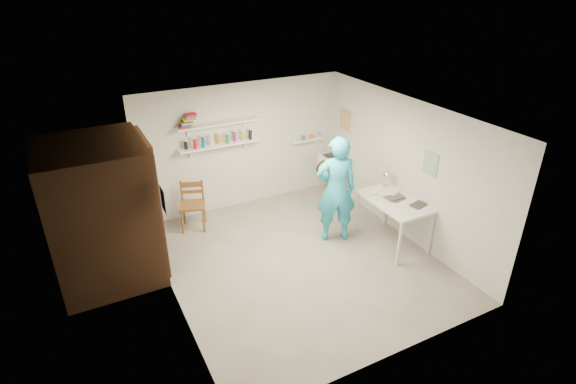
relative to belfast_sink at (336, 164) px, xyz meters
name	(u,v)px	position (x,y,z in m)	size (l,w,h in m)	color
floor	(299,261)	(-1.75, -1.70, -0.71)	(4.00, 4.50, 0.02)	slate
ceiling	(301,115)	(-1.75, -1.70, 1.71)	(4.00, 4.50, 0.02)	silver
wall_back	(243,146)	(-1.75, 0.56, 0.50)	(4.00, 0.02, 2.40)	silver
wall_front	(400,277)	(-1.75, -3.96, 0.50)	(4.00, 0.02, 2.40)	silver
wall_left	(166,226)	(-3.76, -1.70, 0.50)	(0.02, 4.50, 2.40)	silver
wall_right	(405,169)	(0.26, -1.70, 0.50)	(0.02, 4.50, 2.40)	silver
doorway_recess	(152,205)	(-3.74, -0.65, 0.30)	(0.02, 0.90, 2.00)	black
corridor_box	(101,213)	(-4.45, -0.65, 0.35)	(1.40, 1.50, 2.10)	brown
door_lintel	(143,139)	(-3.72, -0.65, 1.35)	(0.06, 1.05, 0.10)	brown
door_jamb_near	(161,219)	(-3.72, -1.15, 0.30)	(0.06, 0.10, 2.00)	brown
door_jamb_far	(146,192)	(-3.72, -0.15, 0.30)	(0.06, 0.10, 2.00)	brown
shelf_lower	(219,145)	(-2.25, 0.43, 0.65)	(1.50, 0.22, 0.03)	white
shelf_upper	(218,124)	(-2.25, 0.43, 1.05)	(1.50, 0.22, 0.03)	white
ledge_shelf	(307,140)	(-0.40, 0.47, 0.42)	(0.70, 0.14, 0.03)	white
poster_left	(163,200)	(-3.74, -1.65, 0.85)	(0.01, 0.28, 0.36)	#334C7F
poster_right_a	(345,120)	(0.24, 0.10, 0.85)	(0.01, 0.34, 0.42)	#995933
poster_right_b	(430,164)	(0.24, -2.25, 0.80)	(0.01, 0.30, 0.38)	#3F724C
belfast_sink	(336,164)	(0.00, 0.00, 0.00)	(0.48, 0.60, 0.30)	white
man	(336,190)	(-0.90, -1.39, 0.23)	(0.68, 0.45, 1.86)	#28A8CB
wall_clock	(326,169)	(-0.98, -1.18, 0.54)	(0.33, 0.33, 0.04)	beige
wooden_chair	(192,205)	(-2.95, 0.06, -0.24)	(0.43, 0.41, 0.92)	brown
work_table	(392,222)	(-0.11, -1.95, -0.30)	(0.73, 1.21, 0.81)	silver
desk_lamp	(387,175)	(0.09, -1.46, 0.33)	(0.15, 0.15, 0.15)	silver
spray_cans	(219,140)	(-2.25, 0.43, 0.75)	(1.31, 0.06, 0.17)	black
book_stack	(188,121)	(-2.78, 0.43, 1.18)	(0.32, 0.14, 0.22)	red
ledge_pots	(307,137)	(-0.40, 0.47, 0.48)	(0.48, 0.07, 0.09)	silver
papers	(395,199)	(-0.11, -1.95, 0.13)	(0.30, 0.22, 0.03)	silver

